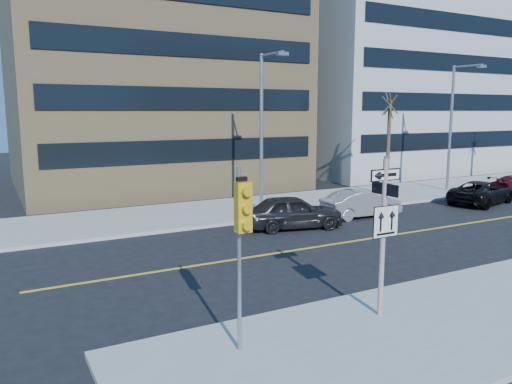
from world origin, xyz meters
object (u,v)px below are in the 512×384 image
parked_car_c (482,192)px  sign_pole (384,227)px  streetlight_b (454,120)px  street_tree_west (390,107)px  streetlight_a (264,122)px  parked_car_a (293,212)px  traffic_signal (242,222)px  parked_car_b (361,204)px

parked_car_c → sign_pole: bearing=106.0°
streetlight_b → street_tree_west: (-5.00, 0.54, 0.77)m
sign_pole → streetlight_a: bearing=73.2°
streetlight_b → street_tree_west: bearing=173.8°
parked_car_a → street_tree_west: bearing=-52.8°
traffic_signal → sign_pole: bearing=2.1°
parked_car_b → parked_car_a: bearing=98.8°
sign_pole → parked_car_b: sign_pole is taller
streetlight_b → sign_pole: bearing=-143.6°
parked_car_b → street_tree_west: (5.14, 3.71, 4.84)m
sign_pole → street_tree_west: size_ratio=0.64×
sign_pole → traffic_signal: size_ratio=1.02×
parked_car_a → streetlight_b: bearing=-62.5°
parked_car_b → parked_car_c: 8.50m
streetlight_a → streetlight_b: 14.00m
streetlight_b → street_tree_west: streetlight_b is taller
traffic_signal → parked_car_a: bearing=52.5°
sign_pole → streetlight_b: streetlight_b is taller
parked_car_a → parked_car_b: (4.37, 0.49, -0.08)m
street_tree_west → traffic_signal: bearing=-140.6°
parked_car_b → street_tree_west: 7.97m
parked_car_a → parked_car_b: size_ratio=1.08×
sign_pole → parked_car_b: 12.92m
sign_pole → parked_car_c: sign_pole is taller
parked_car_a → streetlight_a: (0.51, 3.65, 3.98)m
parked_car_a → parked_car_b: bearing=-70.3°
parked_car_b → sign_pole: bearing=144.6°
traffic_signal → parked_car_a: 12.51m
traffic_signal → parked_car_b: traffic_signal is taller
parked_car_a → street_tree_west: 11.43m
streetlight_a → street_tree_west: (9.00, 0.54, 0.77)m
parked_car_b → street_tree_west: street_tree_west is taller
sign_pole → traffic_signal: bearing=-177.9°
parked_car_a → streetlight_b: size_ratio=0.57×
traffic_signal → streetlight_b: bearing=31.4°
parked_car_c → streetlight_a: size_ratio=0.60×
parked_car_a → streetlight_a: bearing=5.5°
parked_car_c → streetlight_b: (1.65, 3.66, 4.09)m
sign_pole → street_tree_west: bearing=46.7°
sign_pole → traffic_signal: 4.05m
traffic_signal → streetlight_a: 15.72m
traffic_signal → street_tree_west: bearing=39.4°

